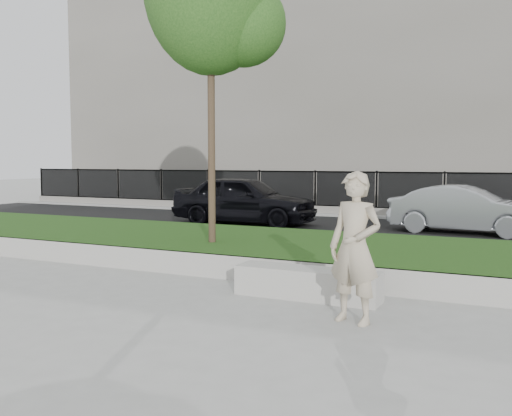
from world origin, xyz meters
The scene contains 12 objects.
ground centered at (0.00, 0.00, 0.00)m, with size 90.00×90.00×0.00m, color gray.
grass_bank centered at (0.00, 3.00, 0.20)m, with size 34.00×4.00×0.40m, color #0F330C.
grass_kerb centered at (0.00, 1.04, 0.20)m, with size 34.00×0.08×0.40m, color #A09E95.
street centered at (0.00, 8.50, 0.02)m, with size 34.00×7.00×0.04m, color black.
far_pavement centered at (0.00, 13.00, 0.06)m, with size 34.00×3.00×0.12m, color gray.
iron_fence centered at (0.00, 12.00, 0.54)m, with size 32.00×0.30×1.50m.
building_facade centered at (0.00, 20.00, 5.00)m, with size 34.00×10.00×10.00m, color #6A665D.
stone_bench centered at (1.26, 0.40, 0.21)m, with size 2.09×0.52×0.43m, color #A09E95.
man centered at (2.21, -0.52, 0.92)m, with size 0.67×0.44×1.84m, color #B7A88C.
book centered at (1.77, 0.55, 0.44)m, with size 0.20×0.15×0.02m, color white.
car_dark centered at (-3.65, 8.10, 0.78)m, with size 1.76×4.37×1.49m, color black.
car_silver centered at (2.57, 8.71, 0.67)m, with size 1.34×3.85×1.27m, color gray.
Camera 1 is at (4.07, -7.15, 1.96)m, focal length 40.00 mm.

